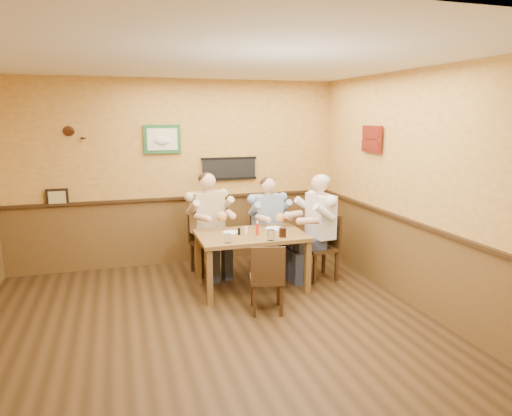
{
  "coord_description": "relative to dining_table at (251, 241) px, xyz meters",
  "views": [
    {
      "loc": [
        -0.87,
        -4.45,
        2.27
      ],
      "look_at": [
        0.81,
        1.03,
        1.1
      ],
      "focal_mm": 32.0,
      "sensor_mm": 36.0,
      "label": 1
    }
  ],
  "objects": [
    {
      "name": "room",
      "position": [
        -0.63,
        -0.91,
        1.03
      ],
      "size": [
        5.02,
        5.03,
        2.81
      ],
      "color": "black",
      "rests_on": "ground"
    },
    {
      "name": "dining_table",
      "position": [
        0.0,
        0.0,
        0.0
      ],
      "size": [
        1.4,
        0.9,
        0.75
      ],
      "color": "brown",
      "rests_on": "ground"
    },
    {
      "name": "chair_back_left",
      "position": [
        -0.43,
        0.77,
        -0.19
      ],
      "size": [
        0.52,
        0.52,
        0.93
      ],
      "primitive_type": null,
      "rotation": [
        0.0,
        0.0,
        0.26
      ],
      "color": "#3A2512",
      "rests_on": "ground"
    },
    {
      "name": "chair_back_right",
      "position": [
        0.46,
        0.7,
        -0.22
      ],
      "size": [
        0.44,
        0.44,
        0.87
      ],
      "primitive_type": null,
      "rotation": [
        0.0,
        0.0,
        0.1
      ],
      "color": "#3A2512",
      "rests_on": "ground"
    },
    {
      "name": "chair_right_end",
      "position": [
        1.02,
        0.07,
        -0.19
      ],
      "size": [
        0.47,
        0.47,
        0.93
      ],
      "primitive_type": null,
      "rotation": [
        0.0,
        0.0,
        -1.48
      ],
      "color": "#3A2512",
      "rests_on": "ground"
    },
    {
      "name": "chair_near_side",
      "position": [
        -0.04,
        -0.75,
        -0.24
      ],
      "size": [
        0.46,
        0.46,
        0.83
      ],
      "primitive_type": null,
      "rotation": [
        0.0,
        0.0,
        2.91
      ],
      "color": "#3A2512",
      "rests_on": "ground"
    },
    {
      "name": "diner_tan_shirt",
      "position": [
        -0.43,
        0.77,
        0.01
      ],
      "size": [
        0.75,
        0.75,
        1.33
      ],
      "primitive_type": null,
      "rotation": [
        0.0,
        0.0,
        0.26
      ],
      "color": "beige",
      "rests_on": "ground"
    },
    {
      "name": "diner_blue_polo",
      "position": [
        0.46,
        0.7,
        -0.04
      ],
      "size": [
        0.63,
        0.63,
        1.24
      ],
      "primitive_type": null,
      "rotation": [
        0.0,
        0.0,
        0.1
      ],
      "color": "#7D94BB",
      "rests_on": "ground"
    },
    {
      "name": "diner_white_elder",
      "position": [
        1.02,
        0.07,
        0.01
      ],
      "size": [
        0.67,
        0.67,
        1.33
      ],
      "primitive_type": null,
      "rotation": [
        0.0,
        0.0,
        -1.48
      ],
      "color": "silver",
      "rests_on": "ground"
    },
    {
      "name": "water_glass_left",
      "position": [
        -0.39,
        -0.33,
        0.15
      ],
      "size": [
        0.1,
        0.1,
        0.11
      ],
      "primitive_type": "cylinder",
      "rotation": [
        0.0,
        0.0,
        -0.39
      ],
      "color": "white",
      "rests_on": "dining_table"
    },
    {
      "name": "water_glass_mid",
      "position": [
        0.14,
        -0.38,
        0.16
      ],
      "size": [
        0.1,
        0.1,
        0.13
      ],
      "primitive_type": "cylinder",
      "rotation": [
        0.0,
        0.0,
        0.11
      ],
      "color": "white",
      "rests_on": "dining_table"
    },
    {
      "name": "cola_tumbler",
      "position": [
        0.34,
        -0.27,
        0.15
      ],
      "size": [
        0.11,
        0.11,
        0.12
      ],
      "primitive_type": "cylinder",
      "rotation": [
        0.0,
        0.0,
        -0.15
      ],
      "color": "black",
      "rests_on": "dining_table"
    },
    {
      "name": "hot_sauce_bottle",
      "position": [
        0.06,
        -0.09,
        0.18
      ],
      "size": [
        0.04,
        0.04,
        0.17
      ],
      "primitive_type": "cylinder",
      "rotation": [
        0.0,
        0.0,
        0.02
      ],
      "color": "#B32E13",
      "rests_on": "dining_table"
    },
    {
      "name": "salt_shaker",
      "position": [
        -0.07,
        0.01,
        0.14
      ],
      "size": [
        0.04,
        0.04,
        0.1
      ],
      "primitive_type": "cylinder",
      "rotation": [
        0.0,
        0.0,
        0.08
      ],
      "color": "white",
      "rests_on": "dining_table"
    },
    {
      "name": "pepper_shaker",
      "position": [
        -0.16,
        -0.0,
        0.14
      ],
      "size": [
        0.04,
        0.04,
        0.09
      ],
      "primitive_type": "cylinder",
      "rotation": [
        0.0,
        0.0,
        -0.27
      ],
      "color": "black",
      "rests_on": "dining_table"
    },
    {
      "name": "plate_far_left",
      "position": [
        -0.25,
        0.12,
        0.1
      ],
      "size": [
        0.27,
        0.27,
        0.01
      ],
      "primitive_type": "cylinder",
      "rotation": [
        0.0,
        0.0,
        0.29
      ],
      "color": "white",
      "rests_on": "dining_table"
    },
    {
      "name": "plate_far_right",
      "position": [
        0.37,
        0.15,
        0.1
      ],
      "size": [
        0.27,
        0.27,
        0.02
      ],
      "primitive_type": "cylinder",
      "rotation": [
        0.0,
        0.0,
        -0.14
      ],
      "color": "white",
      "rests_on": "dining_table"
    }
  ]
}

